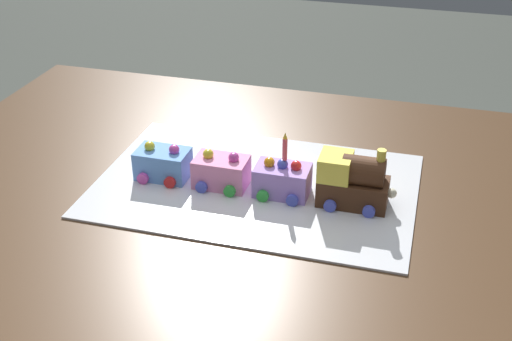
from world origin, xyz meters
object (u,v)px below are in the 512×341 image
at_px(cake_locomotive, 353,181).
at_px(cake_car_flatbed_sky_blue, 163,163).
at_px(cake_car_gondola_bubblegum, 221,172).
at_px(cake_car_caboose_lavender, 282,180).
at_px(dining_table, 251,237).
at_px(birthday_candle, 285,147).

xyz_separation_m(cake_locomotive, cake_car_flatbed_sky_blue, (0.36, 0.00, -0.02)).
distance_m(cake_car_gondola_bubblegum, cake_car_flatbed_sky_blue, 0.12).
bearing_deg(cake_car_caboose_lavender, dining_table, -0.51).
xyz_separation_m(dining_table, cake_car_gondola_bubblegum, (0.06, 0.00, 0.14)).
relative_size(cake_car_caboose_lavender, cake_car_flatbed_sky_blue, 1.00).
bearing_deg(cake_car_flatbed_sky_blue, cake_locomotive, -180.00).
distance_m(cake_car_caboose_lavender, cake_car_gondola_bubblegum, 0.12).
xyz_separation_m(cake_car_gondola_bubblegum, cake_car_flatbed_sky_blue, (0.12, 0.00, 0.00)).
relative_size(cake_locomotive, cake_car_caboose_lavender, 1.40).
distance_m(cake_locomotive, cake_car_caboose_lavender, 0.13).
bearing_deg(cake_locomotive, cake_car_gondola_bubblegum, 0.00).
bearing_deg(birthday_candle, cake_car_gondola_bubblegum, 0.00).
bearing_deg(cake_car_gondola_bubblegum, cake_car_flatbed_sky_blue, 0.00).
distance_m(dining_table, cake_car_gondola_bubblegum, 0.15).
distance_m(cake_car_caboose_lavender, birthday_candle, 0.07).
height_order(cake_locomotive, cake_car_gondola_bubblegum, cake_locomotive).
distance_m(cake_locomotive, birthday_candle, 0.14).
xyz_separation_m(cake_car_caboose_lavender, cake_car_flatbed_sky_blue, (0.24, -0.00, -0.00)).
distance_m(dining_table, cake_car_caboose_lavender, 0.15).
xyz_separation_m(cake_locomotive, birthday_candle, (0.13, 0.00, 0.05)).
xyz_separation_m(dining_table, cake_locomotive, (-0.19, 0.00, 0.16)).
distance_m(dining_table, cake_locomotive, 0.25).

